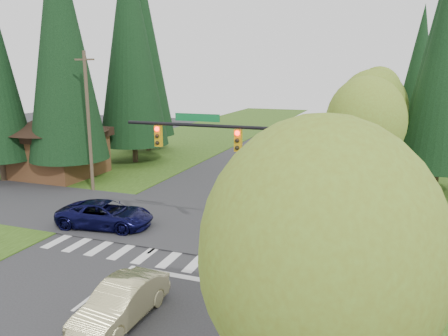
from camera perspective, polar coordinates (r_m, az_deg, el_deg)
The scene contains 31 objects.
ground at distance 19.21m, azimuth -15.16°, elevation -14.60°, with size 120.00×120.00×0.00m, color #28282B.
grass_east at distance 34.96m, azimuth 24.05°, elevation -2.79°, with size 14.00×110.00×0.06m, color #294211.
grass_west at distance 41.89m, azimuth -14.05°, elevation 0.34°, with size 14.00×110.00×0.06m, color #294211.
cross_street at distance 25.57m, azimuth -4.76°, elevation -7.21°, with size 120.00×8.00×0.10m, color #28282B.
sidewalk_east at distance 36.94m, azimuth 14.42°, elevation -1.24°, with size 1.80×80.00×0.13m, color gray.
curb_east at distance 37.03m, azimuth 13.11°, elevation -1.14°, with size 0.20×80.00×0.13m, color gray.
stone_wall_north at distance 44.58m, azimuth 17.70°, elevation 1.27°, with size 0.70×40.00×0.70m, color #4C4438.
traffic_signal at distance 19.54m, azimuth 2.32°, elevation 1.80°, with size 8.70×0.37×6.80m.
brown_building at distance 38.67m, azimuth -20.91°, elevation 3.58°, with size 8.40×8.40×5.40m.
utility_pole at distance 32.65m, azimuth -17.27°, elevation 5.87°, with size 1.60×0.24×10.00m.
decid_tree_0 at distance 27.96m, azimuth 18.00°, elevation 5.73°, with size 4.80×4.80×8.37m.
decid_tree_1 at distance 34.90m, azimuth 18.71°, elevation 7.26°, with size 5.20×5.20×8.80m.
decid_tree_2 at distance 41.88m, azimuth 18.76°, elevation 8.21°, with size 5.00×5.00×8.82m.
decid_tree_3 at distance 48.88m, azimuth 19.12°, elevation 8.41°, with size 5.00×5.00×8.55m.
decid_tree_4 at distance 55.84m, azimuth 19.44°, elevation 9.23°, with size 5.40×5.40×9.18m.
decid_tree_5 at distance 62.86m, azimuth 19.35°, elevation 9.05°, with size 4.80×4.80×8.30m.
decid_tree_6 at distance 69.84m, azimuth 19.58°, elevation 9.59°, with size 5.20×5.20×8.86m.
decid_tree_south at distance 8.53m, azimuth 12.41°, elevation -11.00°, with size 4.60×4.60×7.92m.
conifer_w_a at distance 36.28m, azimuth -20.47°, elevation 15.23°, with size 6.12×6.12×19.80m.
conifer_w_b at distance 41.23m, azimuth -19.95°, elevation 13.46°, with size 5.44×5.44×17.80m.
conifer_w_c at distance 42.21m, azimuth -12.15°, elevation 15.92°, with size 6.46×6.46×20.80m.
conifer_w_e at distance 48.33m, azimuth -10.28°, elevation 14.35°, with size 5.78×5.78×18.80m.
conifer_e_b at distance 48.06m, azimuth 26.66°, elevation 13.86°, with size 6.12×6.12×19.80m.
conifer_e_c at distance 61.89m, azimuth 24.22°, elevation 12.11°, with size 5.10×5.10×16.80m.
sedan_champagne at distance 16.36m, azimuth -13.29°, elevation -16.73°, with size 1.52×4.36×1.44m, color beige.
suv_navy at distance 25.54m, azimuth -15.21°, elevation -5.88°, with size 2.46×5.34×1.49m, color black.
parked_car_a at distance 30.50m, azimuth 8.04°, elevation -2.71°, with size 1.56×3.87×1.32m, color #A8A7AC.
parked_car_b at distance 42.70m, azimuth 11.69°, elevation 1.54°, with size 1.83×4.49×1.30m, color slate.
parked_car_c at distance 46.69m, azimuth 13.52°, elevation 2.39°, with size 1.40×4.01×1.32m, color #BABABF.
parked_car_d at distance 52.08m, azimuth 13.30°, elevation 3.58°, with size 1.88×4.67×1.59m, color silver.
parked_car_e at distance 62.73m, azimuth 14.53°, elevation 4.87°, with size 1.85×4.56×1.32m, color #B2B3B7.
Camera 1 is at (10.24, -13.78, 8.63)m, focal length 35.00 mm.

